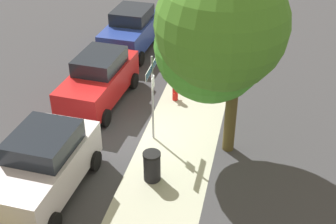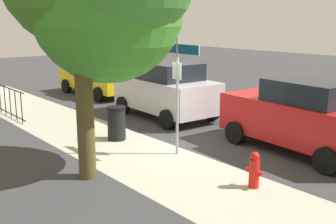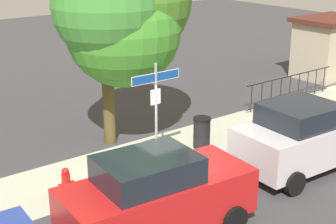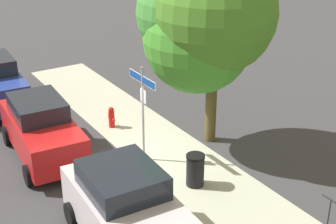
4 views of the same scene
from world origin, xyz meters
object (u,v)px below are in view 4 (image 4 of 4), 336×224
(car_silver, at_px, (127,208))
(fire_hydrant, at_px, (112,117))
(trash_bin, at_px, (195,170))
(shade_tree, at_px, (202,21))
(street_sign, at_px, (143,97))
(car_red, at_px, (42,129))

(car_silver, relative_size, fire_hydrant, 5.29)
(fire_hydrant, distance_m, trash_bin, 4.79)
(shade_tree, height_order, fire_hydrant, shade_tree)
(car_silver, bearing_deg, street_sign, 147.29)
(shade_tree, distance_m, trash_bin, 4.46)
(trash_bin, bearing_deg, shade_tree, 141.60)
(shade_tree, xyz_separation_m, fire_hydrant, (-2.92, -1.78, -3.88))
(shade_tree, xyz_separation_m, car_silver, (3.08, -4.35, -3.28))
(shade_tree, relative_size, car_red, 1.48)
(street_sign, bearing_deg, trash_bin, 13.32)
(street_sign, relative_size, fire_hydrant, 3.99)
(car_silver, relative_size, trash_bin, 4.21)
(car_red, distance_m, trash_bin, 5.10)
(fire_hydrant, xyz_separation_m, trash_bin, (4.78, 0.30, 0.11))
(trash_bin, bearing_deg, street_sign, -166.68)
(car_red, bearing_deg, fire_hydrant, 109.21)
(shade_tree, height_order, trash_bin, shade_tree)
(car_red, bearing_deg, shade_tree, 68.89)
(street_sign, xyz_separation_m, car_red, (-1.91, -2.62, -1.18))
(car_red, distance_m, car_silver, 5.24)
(car_red, xyz_separation_m, trash_bin, (4.02, 3.11, -0.47))
(street_sign, bearing_deg, shade_tree, 83.02)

